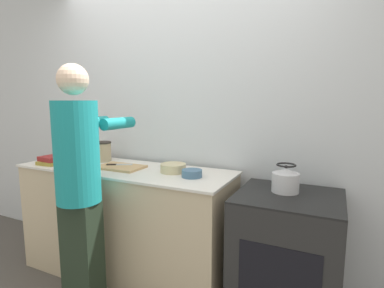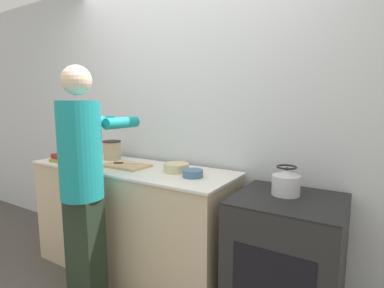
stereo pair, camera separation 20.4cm
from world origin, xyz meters
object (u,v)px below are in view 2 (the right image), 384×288
at_px(kettle, 286,183).
at_px(bowl_prep, 193,173).
at_px(cutting_board, 127,165).
at_px(canister_jar, 112,150).
at_px(knife, 126,163).
at_px(oven, 285,265).
at_px(person, 83,179).

relative_size(kettle, bowl_prep, 1.27).
relative_size(cutting_board, canister_jar, 2.13).
bearing_deg(knife, canister_jar, 127.57).
bearing_deg(oven, kettle, 121.77).
bearing_deg(bowl_prep, kettle, 7.79).
height_order(oven, cutting_board, cutting_board).
bearing_deg(kettle, knife, -177.62).
relative_size(person, canister_jar, 9.70).
xyz_separation_m(knife, canister_jar, (-0.29, 0.13, 0.07)).
distance_m(bowl_prep, canister_jar, 1.00).
distance_m(knife, kettle, 1.32).
distance_m(kettle, bowl_prep, 0.64).
xyz_separation_m(oven, bowl_prep, (-0.67, -0.03, 0.52)).
height_order(person, bowl_prep, person).
height_order(cutting_board, canister_jar, canister_jar).
bearing_deg(knife, person, -109.17).
relative_size(knife, bowl_prep, 1.37).
height_order(knife, kettle, kettle).
bearing_deg(cutting_board, bowl_prep, -0.51).
bearing_deg(cutting_board, knife, 144.68).
bearing_deg(cutting_board, kettle, 3.61).
bearing_deg(canister_jar, kettle, -2.69).
distance_m(person, cutting_board, 0.47).
bearing_deg(oven, cutting_board, -178.84).
relative_size(person, kettle, 9.18).
relative_size(cutting_board, bowl_prep, 2.56).
xyz_separation_m(person, kettle, (1.24, 0.55, 0.02)).
height_order(knife, bowl_prep, bowl_prep).
bearing_deg(bowl_prep, person, -142.49).
relative_size(cutting_board, knife, 1.87).
xyz_separation_m(oven, cutting_board, (-1.32, -0.03, 0.50)).
bearing_deg(kettle, canister_jar, 177.31).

